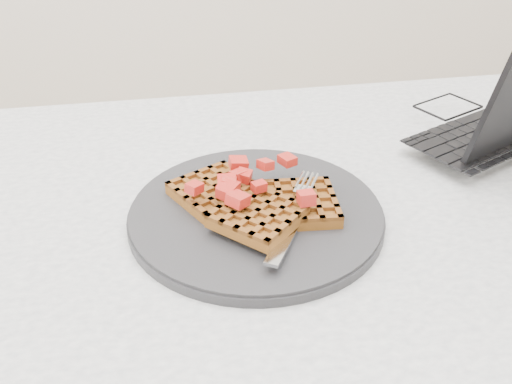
% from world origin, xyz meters
% --- Properties ---
extents(table, '(1.20, 0.80, 0.75)m').
position_xyz_m(table, '(0.00, 0.00, 0.64)').
color(table, silver).
rests_on(table, ground).
extents(plate, '(0.31, 0.31, 0.02)m').
position_xyz_m(plate, '(-0.07, -0.00, 0.76)').
color(plate, '#242427').
rests_on(plate, table).
extents(waffles, '(0.21, 0.20, 0.03)m').
position_xyz_m(waffles, '(-0.07, -0.01, 0.78)').
color(waffles, brown).
rests_on(waffles, plate).
extents(strawberry_pile, '(0.15, 0.15, 0.02)m').
position_xyz_m(strawberry_pile, '(-0.07, -0.00, 0.80)').
color(strawberry_pile, '#A21713').
rests_on(strawberry_pile, waffles).
extents(fork, '(0.11, 0.17, 0.02)m').
position_xyz_m(fork, '(-0.03, -0.04, 0.77)').
color(fork, silver).
rests_on(fork, plate).
extents(laptop, '(0.37, 0.33, 0.21)m').
position_xyz_m(laptop, '(0.32, 0.16, 0.79)').
color(laptop, black).
rests_on(laptop, table).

